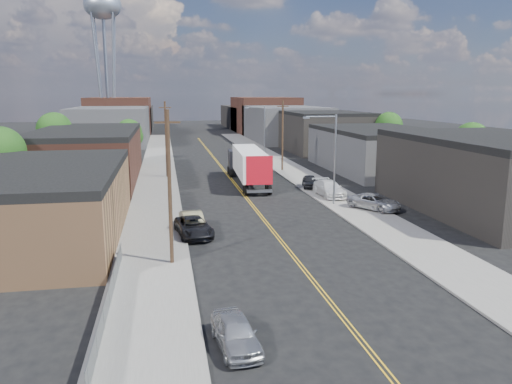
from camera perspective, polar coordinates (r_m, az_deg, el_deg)
name	(u,v)px	position (r m, az deg, el deg)	size (l,w,h in m)	color
ground	(217,161)	(82.59, -4.49, 3.51)	(260.00, 260.00, 0.00)	black
centerline	(229,176)	(67.85, -3.16, 1.87)	(0.32, 120.00, 0.01)	gold
sidewalk_left	(157,177)	(67.32, -11.20, 1.66)	(5.00, 140.00, 0.15)	slate
sidewalk_right	(296,173)	(69.66, 4.62, 2.15)	(5.00, 140.00, 0.15)	slate
warehouse_tan	(39,203)	(41.38, -23.58, -1.12)	(12.00, 22.00, 5.60)	#946744
warehouse_brown	(88,155)	(66.57, -18.67, 3.98)	(12.00, 26.00, 6.60)	#4F2A1F
industrial_right_a	(494,174)	(51.92, 25.59, 1.88)	(14.00, 22.00, 7.10)	black
industrial_right_b	(379,149)	(74.40, 13.83, 4.75)	(14.00, 24.00, 6.10)	#323234
industrial_right_c	(323,131)	(98.52, 7.65, 6.90)	(14.00, 22.00, 7.60)	black
skyline_left_a	(111,125)	(117.21, -16.21, 7.32)	(16.00, 30.00, 8.00)	#323234
skyline_right_a	(285,124)	(120.05, 3.32, 7.82)	(16.00, 30.00, 8.00)	#323234
skyline_left_b	(120,116)	(142.03, -15.25, 8.37)	(16.00, 26.00, 10.00)	#4F2A1F
skyline_right_b	(264,115)	(144.38, 0.95, 8.79)	(16.00, 26.00, 10.00)	#4F2A1F
skyline_left_c	(126,118)	(162.02, -14.66, 8.16)	(16.00, 40.00, 7.00)	black
skyline_right_c	(252,117)	(164.09, -0.44, 8.55)	(16.00, 40.00, 7.00)	black
water_tower	(103,11)	(133.60, -17.11, 19.16)	(9.00, 9.00, 36.90)	gray
streetlight_near	(331,152)	(49.44, 8.59, 4.52)	(3.39, 0.25, 9.00)	gray
streetlight_far	(262,128)	(83.18, 0.71, 7.28)	(3.39, 0.25, 9.00)	gray
utility_pole_left_near	(170,187)	(31.96, -9.85, 0.55)	(1.60, 0.26, 10.00)	black
utility_pole_left_far	(166,139)	(66.69, -10.25, 5.99)	(1.60, 0.26, 10.00)	black
utility_pole_right	(283,135)	(71.63, 3.05, 6.50)	(1.60, 0.26, 10.00)	black
chainlink_fence	(109,298)	(27.14, -16.46, -11.56)	(0.05, 16.00, 1.22)	slate
tree_left_near	(1,155)	(54.03, -27.11, 3.82)	(4.85, 4.76, 7.91)	black
tree_left_mid	(55,132)	(78.18, -21.98, 6.35)	(5.10, 5.04, 8.37)	black
tree_left_far	(130,134)	(83.86, -14.26, 6.45)	(4.35, 4.20, 6.97)	black
tree_right_near	(472,142)	(69.40, 23.41, 5.23)	(4.60, 4.48, 7.44)	black
tree_right_far	(389,128)	(90.25, 14.96, 7.12)	(4.85, 4.76, 7.91)	black
semi_truck	(247,163)	(61.63, -1.06, 3.30)	(3.55, 16.98, 4.42)	silver
car_left_a	(236,332)	(22.60, -2.35, -15.75)	(1.67, 4.15, 1.41)	#9D9EA1
car_left_b	(193,222)	(40.77, -7.26, -3.37)	(1.62, 4.65, 1.53)	#78714F
car_left_c	(194,227)	(39.26, -7.13, -3.98)	(2.46, 5.33, 1.48)	black
car_right_lot_a	(375,202)	(48.60, 13.39, -1.09)	(2.43, 5.26, 1.46)	#B5B7BA
car_right_lot_b	(329,189)	(53.98, 8.37, 0.39)	(2.28, 5.60, 1.63)	silver
car_right_lot_c	(310,181)	(58.74, 6.18, 1.21)	(1.67, 4.14, 1.41)	black
car_ahead_truck	(241,162)	(76.37, -1.70, 3.46)	(2.39, 5.17, 1.44)	black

